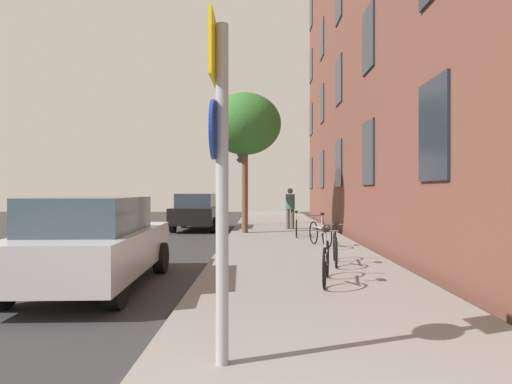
% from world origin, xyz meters
% --- Properties ---
extents(ground_plane, '(41.80, 41.80, 0.00)m').
position_xyz_m(ground_plane, '(-2.40, 15.00, 0.00)').
color(ground_plane, '#332D28').
extents(road_asphalt, '(7.00, 38.00, 0.01)m').
position_xyz_m(road_asphalt, '(-4.50, 15.00, 0.01)').
color(road_asphalt, '#2D2D30').
rests_on(road_asphalt, ground).
extents(sidewalk, '(4.20, 38.00, 0.12)m').
position_xyz_m(sidewalk, '(1.10, 15.00, 0.06)').
color(sidewalk, gray).
rests_on(sidewalk, ground).
extents(sign_post, '(0.16, 0.60, 3.24)m').
position_xyz_m(sign_post, '(-0.20, 2.82, 2.02)').
color(sign_post, gray).
rests_on(sign_post, sidewalk).
extents(traffic_light, '(0.43, 0.24, 3.86)m').
position_xyz_m(traffic_light, '(-0.72, 20.03, 2.75)').
color(traffic_light, black).
rests_on(traffic_light, sidewalk).
extents(tree_near, '(2.82, 2.82, 5.44)m').
position_xyz_m(tree_near, '(-0.43, 15.86, 4.33)').
color(tree_near, brown).
rests_on(tree_near, sidewalk).
extents(bicycle_0, '(0.50, 1.71, 0.98)m').
position_xyz_m(bicycle_0, '(1.33, 6.48, 0.50)').
color(bicycle_0, black).
rests_on(bicycle_0, sidewalk).
extents(bicycle_1, '(0.42, 1.69, 0.95)m').
position_xyz_m(bicycle_1, '(1.84, 8.48, 0.49)').
color(bicycle_1, black).
rests_on(bicycle_1, sidewalk).
extents(bicycle_2, '(0.57, 1.72, 0.99)m').
position_xyz_m(bicycle_2, '(1.93, 11.67, 0.51)').
color(bicycle_2, black).
rests_on(bicycle_2, sidewalk).
extents(bicycle_3, '(0.42, 1.69, 0.92)m').
position_xyz_m(bicycle_3, '(1.47, 14.52, 0.48)').
color(bicycle_3, black).
rests_on(bicycle_3, sidewalk).
extents(pedestrian_0, '(0.46, 0.46, 1.75)m').
position_xyz_m(pedestrian_0, '(1.46, 17.65, 1.12)').
color(pedestrian_0, '#4C4742').
rests_on(pedestrian_0, sidewalk).
extents(car_0, '(2.05, 4.57, 1.62)m').
position_xyz_m(car_0, '(-2.77, 6.50, 0.84)').
color(car_0, '#B7B7BC').
rests_on(car_0, road_asphalt).
extents(car_1, '(1.91, 4.09, 1.62)m').
position_xyz_m(car_1, '(-2.64, 18.28, 0.84)').
color(car_1, black).
rests_on(car_1, road_asphalt).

